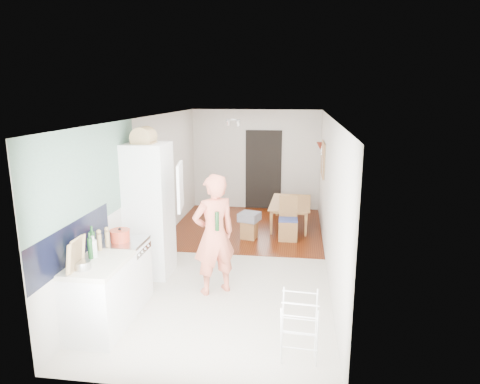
% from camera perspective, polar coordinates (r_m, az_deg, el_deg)
% --- Properties ---
extents(room_shell, '(3.20, 7.00, 2.50)m').
position_cam_1_polar(room_shell, '(7.37, -0.69, 0.10)').
color(room_shell, beige).
rests_on(room_shell, ground).
extents(floor, '(3.20, 7.00, 0.01)m').
position_cam_1_polar(floor, '(7.75, -0.66, -8.93)').
color(floor, beige).
rests_on(floor, ground).
extents(wood_floor_overlay, '(3.20, 3.30, 0.01)m').
position_cam_1_polar(wood_floor_overlay, '(9.47, 1.01, -4.71)').
color(wood_floor_overlay, '#5B2209').
rests_on(wood_floor_overlay, room_shell).
extents(sage_wall_panel, '(0.02, 3.00, 1.30)m').
position_cam_1_polar(sage_wall_panel, '(5.85, -19.37, 1.91)').
color(sage_wall_panel, gray).
rests_on(sage_wall_panel, room_shell).
extents(tile_splashback, '(0.02, 1.90, 0.50)m').
position_cam_1_polar(tile_splashback, '(5.56, -21.34, -6.32)').
color(tile_splashback, black).
rests_on(tile_splashback, room_shell).
extents(doorway_recess, '(0.90, 0.04, 2.00)m').
position_cam_1_polar(doorway_recess, '(10.78, 3.14, 2.94)').
color(doorway_recess, black).
rests_on(doorway_recess, room_shell).
extents(base_cabinet, '(0.60, 0.90, 0.86)m').
position_cam_1_polar(base_cabinet, '(5.70, -18.14, -13.40)').
color(base_cabinet, white).
rests_on(base_cabinet, room_shell).
extents(worktop, '(0.62, 0.92, 0.06)m').
position_cam_1_polar(worktop, '(5.52, -18.49, -9.11)').
color(worktop, beige).
rests_on(worktop, room_shell).
extents(range_cooker, '(0.60, 0.60, 0.88)m').
position_cam_1_polar(range_cooker, '(6.31, -15.16, -10.42)').
color(range_cooker, white).
rests_on(range_cooker, room_shell).
extents(cooker_top, '(0.60, 0.60, 0.04)m').
position_cam_1_polar(cooker_top, '(6.15, -15.42, -6.48)').
color(cooker_top, '#B4B5B7').
rests_on(cooker_top, room_shell).
extents(fridge_housing, '(0.66, 0.66, 2.15)m').
position_cam_1_polar(fridge_housing, '(6.99, -12.02, -2.41)').
color(fridge_housing, white).
rests_on(fridge_housing, room_shell).
extents(fridge_door, '(0.14, 0.56, 0.70)m').
position_cam_1_polar(fridge_door, '(6.41, -7.99, 0.73)').
color(fridge_door, white).
rests_on(fridge_door, room_shell).
extents(fridge_interior, '(0.02, 0.52, 0.66)m').
position_cam_1_polar(fridge_interior, '(6.78, -9.75, 1.35)').
color(fridge_interior, white).
rests_on(fridge_interior, room_shell).
extents(pinboard, '(0.03, 0.90, 0.70)m').
position_cam_1_polar(pinboard, '(9.11, 11.03, 4.32)').
color(pinboard, tan).
rests_on(pinboard, room_shell).
extents(pinboard_frame, '(0.00, 0.94, 0.74)m').
position_cam_1_polar(pinboard_frame, '(9.11, 10.94, 4.32)').
color(pinboard_frame, '#A17438').
rests_on(pinboard_frame, room_shell).
extents(wall_sconce, '(0.18, 0.18, 0.16)m').
position_cam_1_polar(wall_sconce, '(9.73, 10.66, 6.07)').
color(wall_sconce, maroon).
rests_on(wall_sconce, room_shell).
extents(person, '(0.93, 0.86, 2.12)m').
position_cam_1_polar(person, '(6.20, -3.50, -4.28)').
color(person, '#EB7559').
rests_on(person, floor).
extents(dining_table, '(0.77, 1.34, 0.46)m').
position_cam_1_polar(dining_table, '(9.58, 6.90, -3.17)').
color(dining_table, '#A17438').
rests_on(dining_table, floor).
extents(dining_chair, '(0.39, 0.39, 0.88)m').
position_cam_1_polar(dining_chair, '(8.62, 6.44, -3.59)').
color(dining_chair, '#A17438').
rests_on(dining_chair, floor).
extents(stool, '(0.34, 0.34, 0.38)m').
position_cam_1_polar(stool, '(8.71, 1.24, -5.05)').
color(stool, '#A17438').
rests_on(stool, floor).
extents(grey_drape, '(0.47, 0.47, 0.17)m').
position_cam_1_polar(grey_drape, '(8.63, 1.25, -3.32)').
color(grey_drape, gray).
rests_on(grey_drape, stool).
extents(drying_rack, '(0.42, 0.38, 0.77)m').
position_cam_1_polar(drying_rack, '(4.96, 7.90, -17.63)').
color(drying_rack, white).
rests_on(drying_rack, floor).
extents(bread_bin, '(0.36, 0.34, 0.18)m').
position_cam_1_polar(bread_bin, '(6.75, -12.74, 7.11)').
color(bread_bin, tan).
rests_on(bread_bin, fridge_housing).
extents(red_casserole, '(0.32, 0.32, 0.16)m').
position_cam_1_polar(red_casserole, '(6.11, -15.70, -5.61)').
color(red_casserole, '#C73F26').
rests_on(red_casserole, cooker_top).
extents(steel_pan, '(0.23, 0.23, 0.09)m').
position_cam_1_polar(steel_pan, '(5.34, -20.27, -9.14)').
color(steel_pan, '#B4B5B7').
rests_on(steel_pan, worktop).
extents(held_bottle, '(0.06, 0.06, 0.27)m').
position_cam_1_polar(held_bottle, '(6.01, -3.08, -3.92)').
color(held_bottle, '#163E1A').
rests_on(held_bottle, person).
extents(bottle_a, '(0.08, 0.08, 0.27)m').
position_cam_1_polar(bottle_a, '(5.59, -19.33, -7.10)').
color(bottle_a, '#163E1A').
rests_on(bottle_a, worktop).
extents(bottle_b, '(0.08, 0.08, 0.30)m').
position_cam_1_polar(bottle_b, '(5.70, -19.06, -6.49)').
color(bottle_b, '#163E1A').
rests_on(bottle_b, worktop).
extents(bottle_c, '(0.10, 0.10, 0.22)m').
position_cam_1_polar(bottle_c, '(5.63, -18.96, -7.18)').
color(bottle_c, silver).
rests_on(bottle_c, worktop).
extents(pepper_mill_front, '(0.06, 0.06, 0.22)m').
position_cam_1_polar(pepper_mill_front, '(5.84, -18.26, -6.38)').
color(pepper_mill_front, tan).
rests_on(pepper_mill_front, worktop).
extents(pepper_mill_back, '(0.06, 0.06, 0.21)m').
position_cam_1_polar(pepper_mill_back, '(5.96, -17.29, -5.96)').
color(pepper_mill_back, tan).
rests_on(pepper_mill_back, worktop).
extents(chopping_boards, '(0.13, 0.29, 0.40)m').
position_cam_1_polar(chopping_boards, '(5.25, -21.07, -7.80)').
color(chopping_boards, tan).
rests_on(chopping_boards, worktop).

